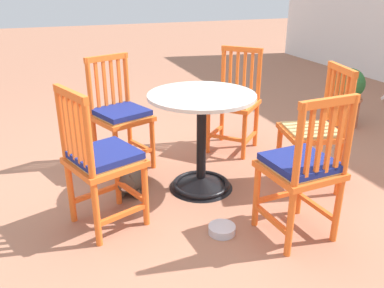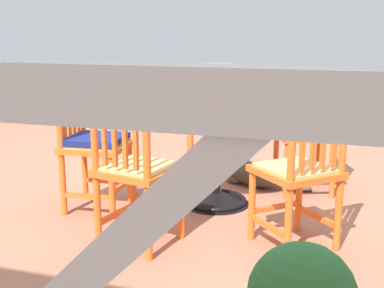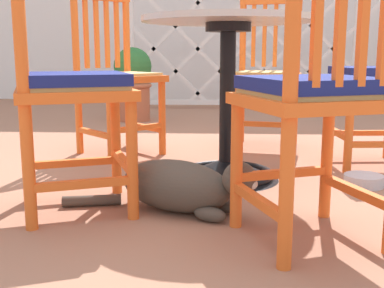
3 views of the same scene
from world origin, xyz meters
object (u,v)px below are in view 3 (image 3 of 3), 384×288
at_px(cafe_table, 227,118).
at_px(orange_chair_by_planter, 116,78).
at_px(orange_chair_at_corner, 266,76).
at_px(pet_water_bowl, 364,180).
at_px(orange_chair_facing_out, 378,78).
at_px(tabby_cat, 185,187).
at_px(terracotta_planter, 133,82).
at_px(orange_chair_near_fence, 68,89).
at_px(orange_chair_tucked_in, 317,97).

xyz_separation_m(cafe_table, orange_chair_by_planter, (-0.62, 0.56, 0.15)).
relative_size(orange_chair_at_corner, pet_water_bowl, 5.36).
xyz_separation_m(orange_chair_facing_out, tabby_cat, (-0.92, -0.81, -0.35)).
bearing_deg(tabby_cat, terracotta_planter, 103.87).
relative_size(orange_chair_at_corner, orange_chair_near_fence, 1.00).
height_order(cafe_table, pet_water_bowl, cafe_table).
bearing_deg(terracotta_planter, orange_chair_near_fence, -85.64).
xyz_separation_m(orange_chair_at_corner, pet_water_bowl, (0.35, -0.89, -0.41)).
height_order(cafe_table, orange_chair_by_planter, orange_chair_by_planter).
bearing_deg(pet_water_bowl, cafe_table, 171.15).
distance_m(orange_chair_near_fence, orange_chair_tucked_in, 0.87).
height_order(tabby_cat, terracotta_planter, terracotta_planter).
height_order(orange_chair_at_corner, orange_chair_near_fence, same).
distance_m(orange_chair_by_planter, terracotta_planter, 1.39).
distance_m(orange_chair_by_planter, orange_chair_near_fence, 1.04).
bearing_deg(orange_chair_near_fence, pet_water_bowl, 18.06).
bearing_deg(orange_chair_near_fence, cafe_table, 39.57).
relative_size(cafe_table, orange_chair_facing_out, 0.83).
bearing_deg(tabby_cat, pet_water_bowl, 27.41).
bearing_deg(orange_chair_at_corner, tabby_cat, -107.79).
height_order(orange_chair_tucked_in, pet_water_bowl, orange_chair_tucked_in).
distance_m(orange_chair_facing_out, orange_chair_by_planter, 1.40).
height_order(orange_chair_facing_out, orange_chair_near_fence, same).
bearing_deg(orange_chair_tucked_in, cafe_table, 108.23).
bearing_deg(pet_water_bowl, orange_chair_facing_out, 68.59).
height_order(orange_chair_facing_out, tabby_cat, orange_chair_facing_out).
height_order(orange_chair_facing_out, pet_water_bowl, orange_chair_facing_out).
bearing_deg(orange_chair_at_corner, orange_chair_near_fence, -123.05).
xyz_separation_m(tabby_cat, pet_water_bowl, (0.76, 0.39, -0.07)).
distance_m(orange_chair_near_fence, pet_water_bowl, 1.31).
distance_m(tabby_cat, terracotta_planter, 2.51).
relative_size(cafe_table, tabby_cat, 1.04).
relative_size(orange_chair_by_planter, orange_chair_near_fence, 1.00).
height_order(orange_chair_by_planter, terracotta_planter, orange_chair_by_planter).
bearing_deg(orange_chair_facing_out, cafe_table, -156.78).
bearing_deg(terracotta_planter, orange_chair_tucked_in, -69.47).
bearing_deg(terracotta_planter, tabby_cat, -76.13).
xyz_separation_m(cafe_table, orange_chair_tucked_in, (0.25, -0.75, 0.16)).
relative_size(orange_chair_near_fence, tabby_cat, 1.25).
xyz_separation_m(tabby_cat, terracotta_planter, (-0.60, 2.43, 0.23)).
relative_size(orange_chair_at_corner, orange_chair_tucked_in, 1.00).
height_order(terracotta_planter, pet_water_bowl, terracotta_planter).
xyz_separation_m(orange_chair_at_corner, orange_chair_tucked_in, (-0.00, -1.54, 0.01)).
bearing_deg(orange_chair_by_planter, orange_chair_near_fence, -87.75).
bearing_deg(cafe_table, pet_water_bowl, -8.85).
distance_m(terracotta_planter, pet_water_bowl, 2.46).
height_order(cafe_table, orange_chair_facing_out, orange_chair_facing_out).
xyz_separation_m(orange_chair_by_planter, orange_chair_near_fence, (0.04, -1.04, 0.01)).
height_order(orange_chair_facing_out, orange_chair_at_corner, same).
height_order(cafe_table, orange_chair_near_fence, orange_chair_near_fence).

